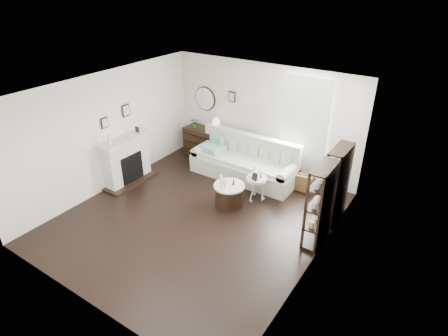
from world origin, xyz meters
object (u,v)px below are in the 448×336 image
Objects in this scene: sofa at (245,164)px; drum_table at (229,194)px; pedestal_table at (256,180)px; dresser at (206,143)px.

drum_table is (0.36, -1.27, -0.10)m from sofa.
sofa reaches higher than pedestal_table.
drum_table is (1.84, -1.66, -0.16)m from dresser.
sofa is at bearing 105.73° from drum_table.
drum_table is 1.24× the size of pedestal_table.
sofa is 2.20× the size of dresser.
sofa reaches higher than drum_table.
dresser is 1.77× the size of drum_table.
sofa is at bearing -14.71° from dresser.
sofa is 1.33m from drum_table.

